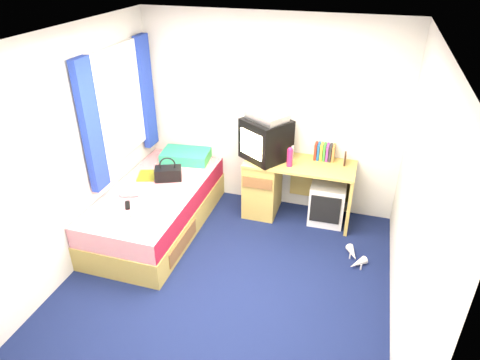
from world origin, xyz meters
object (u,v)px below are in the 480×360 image
(crt_tv, at_px, (266,139))
(storage_cube, at_px, (327,202))
(white_heels, at_px, (355,258))
(remote_control, at_px, (128,205))
(handbag, at_px, (168,173))
(towel, at_px, (171,198))
(colour_swatch_fan, at_px, (137,218))
(water_bottle, at_px, (130,194))
(aerosol_can, at_px, (291,152))
(magazine, at_px, (147,176))
(bed, at_px, (157,208))
(pillow, at_px, (186,156))
(vcr, at_px, (267,116))
(pink_water_bottle, at_px, (290,158))
(picture_frame, at_px, (345,159))
(desk, at_px, (277,184))

(crt_tv, bearing_deg, storage_cube, 34.55)
(white_heels, bearing_deg, remote_control, -169.19)
(handbag, relative_size, towel, 1.10)
(towel, bearing_deg, colour_swatch_fan, -117.29)
(handbag, height_order, water_bottle, handbag)
(aerosol_can, height_order, magazine, aerosol_can)
(bed, bearing_deg, pillow, 85.87)
(vcr, height_order, water_bottle, vcr)
(crt_tv, relative_size, towel, 2.05)
(crt_tv, relative_size, magazine, 2.36)
(bed, relative_size, aerosol_can, 10.47)
(bed, xyz_separation_m, remote_control, (-0.11, -0.43, 0.28))
(crt_tv, relative_size, white_heels, 1.68)
(storage_cube, xyz_separation_m, towel, (-1.61, -0.97, 0.34))
(aerosol_can, relative_size, magazine, 0.68)
(pink_water_bottle, distance_m, colour_swatch_fan, 1.84)
(pillow, distance_m, picture_frame, 2.02)
(picture_frame, height_order, white_heels, picture_frame)
(pillow, relative_size, crt_tv, 0.91)
(pillow, xyz_separation_m, white_heels, (2.27, -0.74, -0.57))
(remote_control, bearing_deg, desk, 8.12)
(towel, relative_size, colour_swatch_fan, 1.47)
(pillow, distance_m, desk, 1.24)
(colour_swatch_fan, bearing_deg, aerosol_can, 46.81)
(crt_tv, xyz_separation_m, white_heels, (1.20, -0.70, -0.95))
(desk, relative_size, towel, 4.02)
(vcr, xyz_separation_m, colour_swatch_fan, (-1.02, -1.36, -0.74))
(vcr, distance_m, towel, 1.44)
(magazine, bearing_deg, desk, 18.17)
(picture_frame, bearing_deg, aerosol_can, -177.53)
(colour_swatch_fan, height_order, remote_control, remote_control)
(bed, xyz_separation_m, water_bottle, (-0.18, -0.25, 0.31))
(desk, height_order, vcr, vcr)
(vcr, relative_size, picture_frame, 3.13)
(pillow, xyz_separation_m, handbag, (0.00, -0.53, 0.02))
(storage_cube, relative_size, magazine, 1.84)
(pink_water_bottle, height_order, towel, pink_water_bottle)
(handbag, distance_m, remote_control, 0.70)
(colour_swatch_fan, bearing_deg, storage_cube, 37.04)
(vcr, bearing_deg, remote_control, -104.43)
(crt_tv, bearing_deg, water_bottle, -109.05)
(aerosol_can, xyz_separation_m, handbag, (-1.37, -0.54, -0.22))
(storage_cube, bearing_deg, white_heels, -61.59)
(desk, xyz_separation_m, picture_frame, (0.78, 0.11, 0.41))
(picture_frame, xyz_separation_m, water_bottle, (-2.25, -1.09, -0.24))
(aerosol_can, relative_size, towel, 0.59)
(magazine, bearing_deg, handbag, 0.39)
(crt_tv, bearing_deg, magazine, -125.81)
(storage_cube, xyz_separation_m, magazine, (-2.15, -0.50, 0.29))
(crt_tv, bearing_deg, aerosol_can, 42.95)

